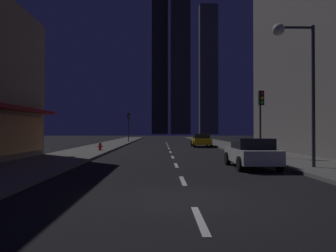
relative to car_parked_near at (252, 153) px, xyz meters
name	(u,v)px	position (x,y,z in m)	size (l,w,h in m)	color
ground_plane	(167,145)	(-3.60, 24.79, -0.79)	(78.00, 136.00, 0.10)	black
sidewalk_right	(224,144)	(3.40, 24.79, -0.67)	(4.00, 76.00, 0.15)	#605E59
sidewalk_left	(110,144)	(-10.60, 24.79, -0.67)	(4.00, 76.00, 0.15)	#605E59
lane_marking_center	(170,152)	(-3.60, 11.59, -0.73)	(0.16, 43.80, 0.01)	silver
skyscraper_distant_tall	(160,54)	(-4.92, 142.92, 37.51)	(7.59, 8.21, 76.49)	#322F25
skyscraper_distant_mid	(180,58)	(4.65, 136.84, 34.37)	(8.91, 5.64, 70.23)	#413E31
skyscraper_distant_short	(208,70)	(17.73, 137.48, 29.34)	(8.39, 5.19, 60.15)	#625D49
car_parked_near	(252,153)	(0.00, 0.00, 0.00)	(1.98, 4.24, 1.45)	silver
car_parked_far	(201,140)	(0.00, 20.15, 0.00)	(1.98, 4.24, 1.45)	gold
fire_hydrant_far_left	(100,147)	(-9.50, 11.94, -0.29)	(0.42, 0.30, 0.65)	red
traffic_light_near_right	(261,109)	(1.90, 4.71, 2.45)	(0.32, 0.48, 4.20)	#2D2D2D
traffic_light_far_left	(129,121)	(-9.10, 32.15, 2.45)	(0.32, 0.48, 4.20)	#2D2D2D
street_lamp_right	(295,60)	(1.78, -0.95, 4.33)	(1.96, 0.56, 6.58)	#38383D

